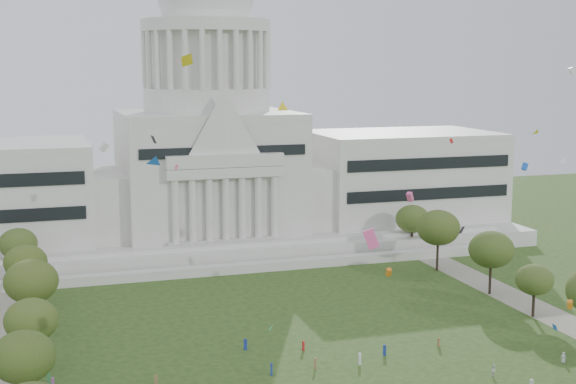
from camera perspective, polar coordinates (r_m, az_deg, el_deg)
name	(u,v)px	position (r m, az deg, el deg)	size (l,w,h in m)	color
capitol	(208,159)	(207.76, -5.70, 2.37)	(160.00, 64.50, 91.30)	silver
path_right	(564,322)	(155.82, 19.06, -8.73)	(8.00, 160.00, 0.04)	gray
row_tree_l_2	(23,357)	(112.34, -18.31, -11.08)	(8.42, 8.42, 11.97)	black
row_tree_l_3	(31,320)	(128.17, -17.79, -8.68)	(8.12, 8.12, 11.55)	black
row_tree_r_3	(535,280)	(155.32, 17.13, -5.98)	(7.01, 7.01, 9.98)	black
row_tree_l_4	(31,281)	(145.64, -17.80, -6.07)	(9.29, 9.29, 13.21)	black
row_tree_r_4	(491,250)	(167.59, 14.26, -3.99)	(9.19, 9.19, 13.06)	black
row_tree_l_5	(25,262)	(163.93, -18.17, -4.77)	(8.33, 8.33, 11.85)	black
row_tree_r_5	(438,228)	(183.87, 10.64, -2.51)	(9.82, 9.82, 13.96)	black
row_tree_l_6	(18,244)	(181.68, -18.64, -3.51)	(8.19, 8.19, 11.64)	black
row_tree_r_6	(412,219)	(200.88, 8.85, -1.90)	(8.42, 8.42, 11.97)	black
person_0	(563,357)	(135.43, 19.00, -11.05)	(0.85, 0.56, 1.75)	silver
person_2	(494,371)	(126.89, 14.43, -12.20)	(0.89, 0.55, 1.83)	silver
kite_swarm	(393,189)	(108.95, 7.46, 0.22)	(93.95, 90.67, 62.69)	red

